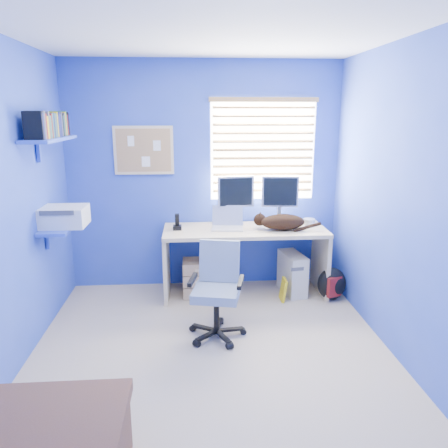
{
  "coord_description": "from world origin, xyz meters",
  "views": [
    {
      "loc": [
        -0.14,
        -3.23,
        1.94
      ],
      "look_at": [
        0.15,
        0.65,
        0.95
      ],
      "focal_mm": 35.0,
      "sensor_mm": 36.0,
      "label": 1
    }
  ],
  "objects": [
    {
      "name": "floor",
      "position": [
        0.0,
        0.0,
        0.0
      ],
      "size": [
        3.0,
        3.2,
        0.0
      ],
      "primitive_type": "cube",
      "color": "tan",
      "rests_on": "ground"
    },
    {
      "name": "ceiling",
      "position": [
        0.0,
        0.0,
        2.5
      ],
      "size": [
        3.0,
        3.2,
        0.0
      ],
      "primitive_type": "cube",
      "color": "white",
      "rests_on": "wall_back"
    },
    {
      "name": "wall_back",
      "position": [
        0.0,
        1.6,
        1.25
      ],
      "size": [
        3.0,
        0.01,
        2.5
      ],
      "primitive_type": "cube",
      "color": "blue",
      "rests_on": "ground"
    },
    {
      "name": "wall_front",
      "position": [
        0.0,
        -1.6,
        1.25
      ],
      "size": [
        3.0,
        0.01,
        2.5
      ],
      "primitive_type": "cube",
      "color": "blue",
      "rests_on": "ground"
    },
    {
      "name": "wall_left",
      "position": [
        -1.5,
        0.0,
        1.25
      ],
      "size": [
        0.01,
        3.2,
        2.5
      ],
      "primitive_type": "cube",
      "color": "blue",
      "rests_on": "ground"
    },
    {
      "name": "wall_right",
      "position": [
        1.5,
        0.0,
        1.25
      ],
      "size": [
        0.01,
        3.2,
        2.5
      ],
      "primitive_type": "cube",
      "color": "blue",
      "rests_on": "ground"
    },
    {
      "name": "desk",
      "position": [
        0.42,
        1.26,
        0.37
      ],
      "size": [
        1.73,
        0.65,
        0.74
      ],
      "primitive_type": "cube",
      "color": "tan",
      "rests_on": "floor"
    },
    {
      "name": "laptop",
      "position": [
        0.23,
        1.26,
        0.85
      ],
      "size": [
        0.35,
        0.29,
        0.22
      ],
      "primitive_type": "cube",
      "rotation": [
        0.0,
        0.0,
        -0.09
      ],
      "color": "silver",
      "rests_on": "desk"
    },
    {
      "name": "monitor_left",
      "position": [
        0.34,
        1.45,
        1.01
      ],
      "size": [
        0.41,
        0.18,
        0.54
      ],
      "primitive_type": "cube",
      "rotation": [
        0.0,
        0.0,
        0.16
      ],
      "color": "silver",
      "rests_on": "desk"
    },
    {
      "name": "monitor_right",
      "position": [
        0.82,
        1.42,
        1.01
      ],
      "size": [
        0.41,
        0.17,
        0.54
      ],
      "primitive_type": "cube",
      "rotation": [
        0.0,
        0.0,
        -0.12
      ],
      "color": "silver",
      "rests_on": "desk"
    },
    {
      "name": "phone",
      "position": [
        -0.3,
        1.28,
        0.82
      ],
      "size": [
        0.09,
        0.11,
        0.17
      ],
      "primitive_type": "cube",
      "rotation": [
        0.0,
        0.0,
        0.02
      ],
      "color": "black",
      "rests_on": "desk"
    },
    {
      "name": "mug",
      "position": [
        0.88,
        1.37,
        0.79
      ],
      "size": [
        0.1,
        0.09,
        0.1
      ],
      "primitive_type": "imported",
      "color": "#296A51",
      "rests_on": "desk"
    },
    {
      "name": "cd_spindle",
      "position": [
        1.15,
        1.36,
        0.78
      ],
      "size": [
        0.13,
        0.13,
        0.07
      ],
      "primitive_type": "cylinder",
      "color": "silver",
      "rests_on": "desk"
    },
    {
      "name": "cat",
      "position": [
        0.81,
        1.18,
        0.82
      ],
      "size": [
        0.52,
        0.36,
        0.17
      ],
      "primitive_type": "ellipsoid",
      "rotation": [
        0.0,
        0.0,
        -0.28
      ],
      "color": "black",
      "rests_on": "desk"
    },
    {
      "name": "tower_pc",
      "position": [
        0.95,
        1.23,
        0.23
      ],
      "size": [
        0.26,
        0.47,
        0.45
      ],
      "primitive_type": "cube",
      "rotation": [
        0.0,
        0.0,
        0.18
      ],
      "color": "beige",
      "rests_on": "floor"
    },
    {
      "name": "drawer_boxes",
      "position": [
        -0.08,
        1.24,
        0.2
      ],
      "size": [
        0.35,
        0.28,
        0.41
      ],
      "primitive_type": "cube",
      "color": "tan",
      "rests_on": "floor"
    },
    {
      "name": "yellow_book",
      "position": [
        0.81,
        1.03,
        0.12
      ],
      "size": [
        0.03,
        0.17,
        0.24
      ],
      "primitive_type": "cube",
      "color": "yellow",
      "rests_on": "floor"
    },
    {
      "name": "backpack",
      "position": [
        1.33,
        1.02,
        0.18
      ],
      "size": [
        0.37,
        0.33,
        0.35
      ],
      "primitive_type": "ellipsoid",
      "rotation": [
        0.0,
        0.0,
        0.41
      ],
      "color": "black",
      "rests_on": "floor"
    },
    {
      "name": "office_chair",
      "position": [
        0.07,
        0.35,
        0.31
      ],
      "size": [
        0.57,
        0.57,
        0.84
      ],
      "color": "black",
      "rests_on": "floor"
    },
    {
      "name": "window_blinds",
      "position": [
        0.65,
        1.57,
        1.55
      ],
      "size": [
        1.15,
        0.05,
        1.1
      ],
      "color": "white",
      "rests_on": "ground"
    },
    {
      "name": "corkboard",
      "position": [
        -0.65,
        1.58,
        1.55
      ],
      "size": [
        0.64,
        0.02,
        0.52
      ],
      "color": "tan",
      "rests_on": "ground"
    },
    {
      "name": "wall_shelves",
      "position": [
        -1.35,
        0.75,
        1.43
      ],
      "size": [
        0.42,
        0.9,
        1.05
      ],
      "color": "blue",
      "rests_on": "ground"
    }
  ]
}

